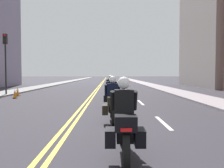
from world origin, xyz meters
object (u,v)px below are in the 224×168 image
(motorcycle_0, at_px, (124,125))
(motorcycle_2, at_px, (111,95))
(traffic_cone_1, at_px, (15,94))
(traffic_cone_0, at_px, (18,92))
(traffic_light_near, at_px, (5,53))
(motorcycle_1, at_px, (113,103))
(motorcycle_3, at_px, (111,90))

(motorcycle_0, distance_m, motorcycle_2, 7.24)
(motorcycle_2, bearing_deg, traffic_cone_1, 144.85)
(traffic_cone_0, height_order, traffic_cone_1, traffic_cone_0)
(traffic_light_near, bearing_deg, traffic_cone_0, -17.19)
(traffic_cone_0, bearing_deg, motorcycle_1, -54.61)
(traffic_cone_1, distance_m, traffic_light_near, 4.00)
(motorcycle_0, xyz_separation_m, motorcycle_1, (-0.18, 3.72, -0.01))
(motorcycle_0, bearing_deg, motorcycle_2, 92.34)
(traffic_cone_1, relative_size, traffic_light_near, 0.14)
(traffic_cone_0, relative_size, traffic_cone_1, 1.04)
(motorcycle_0, height_order, traffic_cone_1, motorcycle_0)
(motorcycle_2, distance_m, traffic_cone_0, 9.98)
(motorcycle_2, bearing_deg, motorcycle_0, -87.44)
(motorcycle_3, bearing_deg, motorcycle_1, -90.39)
(motorcycle_1, xyz_separation_m, motorcycle_2, (-0.00, 3.52, 0.01))
(motorcycle_2, relative_size, traffic_cone_0, 3.04)
(traffic_cone_0, bearing_deg, motorcycle_3, -21.94)
(motorcycle_0, distance_m, traffic_cone_0, 15.90)
(traffic_cone_0, distance_m, traffic_light_near, 3.23)
(motorcycle_1, relative_size, motorcycle_2, 1.03)
(motorcycle_3, bearing_deg, motorcycle_0, -89.53)
(traffic_light_near, bearing_deg, motorcycle_1, -51.81)
(motorcycle_2, relative_size, traffic_cone_1, 3.17)
(motorcycle_1, height_order, motorcycle_2, motorcycle_1)
(motorcycle_0, relative_size, traffic_light_near, 0.46)
(motorcycle_0, height_order, traffic_cone_0, motorcycle_0)
(traffic_cone_1, bearing_deg, motorcycle_0, -60.21)
(traffic_light_near, bearing_deg, motorcycle_3, -21.36)
(motorcycle_2, xyz_separation_m, motorcycle_3, (-0.02, 3.84, 0.00))
(motorcycle_1, bearing_deg, motorcycle_3, 88.59)
(traffic_cone_1, bearing_deg, motorcycle_2, -36.27)
(motorcycle_1, distance_m, traffic_light_near, 13.78)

